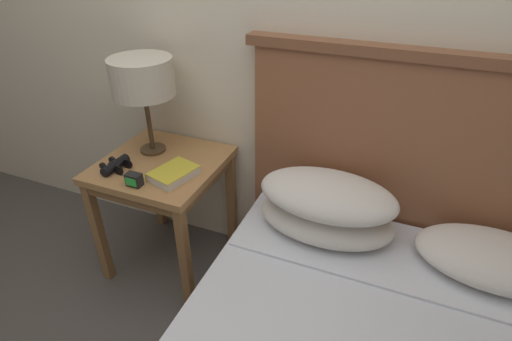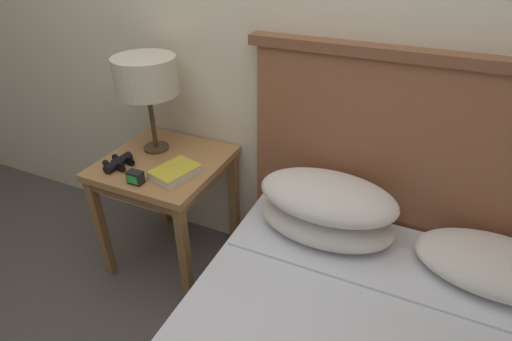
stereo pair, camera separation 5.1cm
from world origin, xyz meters
TOP-DOWN VIEW (x-y plane):
  - wall_back at (0.00, 0.92)m, footprint 8.00×0.06m
  - nightstand at (-0.52, 0.59)m, footprint 0.58×0.58m
  - table_lamp at (-0.62, 0.67)m, footprint 0.30×0.30m
  - book_on_nightstand at (-0.38, 0.49)m, footprint 0.20×0.24m
  - binoculars_pair at (-0.68, 0.45)m, footprint 0.14×0.16m
  - alarm_clock at (-0.51, 0.36)m, footprint 0.07×0.05m

SIDE VIEW (x-z plane):
  - nightstand at x=-0.52m, z-range 0.24..0.89m
  - book_on_nightstand at x=-0.38m, z-range 0.65..0.70m
  - binoculars_pair at x=-0.68m, z-range 0.65..0.70m
  - alarm_clock at x=-0.51m, z-range 0.65..0.71m
  - table_lamp at x=-0.62m, z-range 0.80..1.28m
  - wall_back at x=0.00m, z-range 0.00..2.60m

